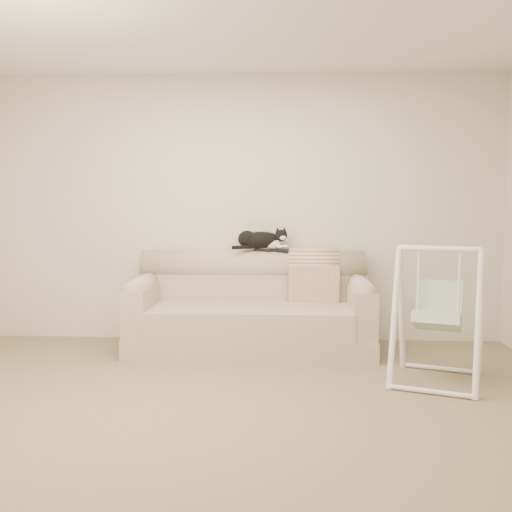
% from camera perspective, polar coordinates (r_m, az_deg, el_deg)
% --- Properties ---
extents(ground_plane, '(5.00, 5.00, 0.00)m').
position_cam_1_polar(ground_plane, '(3.87, -3.02, -15.04)').
color(ground_plane, '#7C6A4F').
rests_on(ground_plane, ground).
extents(room_shell, '(5.04, 4.04, 2.60)m').
position_cam_1_polar(room_shell, '(3.64, -3.13, 8.18)').
color(room_shell, beige).
rests_on(room_shell, ground).
extents(sofa, '(2.20, 0.93, 0.90)m').
position_cam_1_polar(sofa, '(5.33, -0.46, -5.54)').
color(sofa, tan).
rests_on(sofa, ground).
extents(remote_a, '(0.19, 0.09, 0.03)m').
position_cam_1_polar(remote_a, '(5.48, 0.72, 0.65)').
color(remote_a, black).
rests_on(remote_a, sofa).
extents(remote_b, '(0.18, 0.11, 0.02)m').
position_cam_1_polar(remote_b, '(5.45, 2.43, 0.60)').
color(remote_b, black).
rests_on(remote_b, sofa).
extents(tuxedo_cat, '(0.55, 0.31, 0.22)m').
position_cam_1_polar(tuxedo_cat, '(5.48, 0.52, 1.63)').
color(tuxedo_cat, black).
rests_on(tuxedo_cat, sofa).
extents(throw_blanket, '(0.48, 0.38, 0.58)m').
position_cam_1_polar(throw_blanket, '(5.50, 5.73, -1.29)').
color(throw_blanket, '#C16841').
rests_on(throw_blanket, sofa).
extents(baby_swing, '(0.83, 0.85, 1.04)m').
position_cam_1_polar(baby_swing, '(4.50, 17.71, -5.59)').
color(baby_swing, white).
rests_on(baby_swing, ground).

